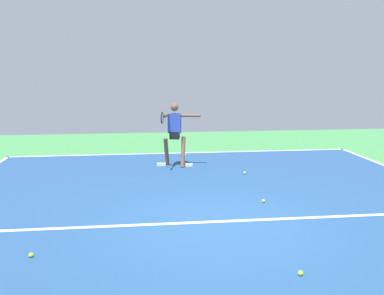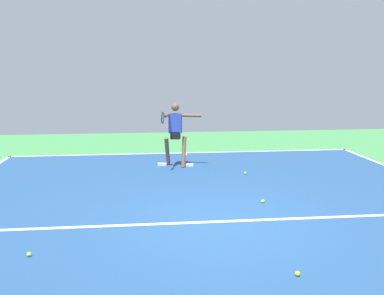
{
  "view_description": "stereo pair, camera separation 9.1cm",
  "coord_description": "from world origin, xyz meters",
  "px_view_note": "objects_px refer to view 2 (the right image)",
  "views": [
    {
      "loc": [
        1.29,
        6.78,
        2.55
      ],
      "look_at": [
        0.2,
        -2.19,
        0.9
      ],
      "focal_mm": 39.79,
      "sensor_mm": 36.0,
      "label": 1
    },
    {
      "loc": [
        1.2,
        6.79,
        2.55
      ],
      "look_at": [
        0.2,
        -2.19,
        0.9
      ],
      "focal_mm": 39.79,
      "sensor_mm": 36.0,
      "label": 2
    }
  ],
  "objects_px": {
    "tennis_ball_near_service_line": "(263,201)",
    "tennis_ball_by_baseline": "(29,254)",
    "tennis_ball_centre_court": "(245,173)",
    "tennis_ball_by_sideline": "(298,274)",
    "tennis_player": "(175,131)"
  },
  "relations": [
    {
      "from": "tennis_player",
      "to": "tennis_ball_near_service_line",
      "type": "relative_size",
      "value": 25.91
    },
    {
      "from": "tennis_ball_by_sideline",
      "to": "tennis_ball_by_baseline",
      "type": "height_order",
      "value": "same"
    },
    {
      "from": "tennis_ball_centre_court",
      "to": "tennis_ball_by_baseline",
      "type": "bearing_deg",
      "value": 46.53
    },
    {
      "from": "tennis_ball_centre_court",
      "to": "tennis_ball_near_service_line",
      "type": "relative_size",
      "value": 1.0
    },
    {
      "from": "tennis_player",
      "to": "tennis_ball_near_service_line",
      "type": "bearing_deg",
      "value": 126.7
    },
    {
      "from": "tennis_ball_near_service_line",
      "to": "tennis_ball_by_baseline",
      "type": "bearing_deg",
      "value": 27.34
    },
    {
      "from": "tennis_player",
      "to": "tennis_ball_near_service_line",
      "type": "height_order",
      "value": "tennis_player"
    },
    {
      "from": "tennis_player",
      "to": "tennis_ball_by_sideline",
      "type": "relative_size",
      "value": 25.91
    },
    {
      "from": "tennis_player",
      "to": "tennis_ball_by_baseline",
      "type": "xyz_separation_m",
      "value": [
        2.43,
        5.39,
        -0.93
      ]
    },
    {
      "from": "tennis_player",
      "to": "tennis_ball_by_sideline",
      "type": "distance_m",
      "value": 6.51
    },
    {
      "from": "tennis_ball_centre_court",
      "to": "tennis_player",
      "type": "bearing_deg",
      "value": -33.28
    },
    {
      "from": "tennis_ball_by_baseline",
      "to": "tennis_ball_near_service_line",
      "type": "xyz_separation_m",
      "value": [
        -3.89,
        -2.01,
        0.0
      ]
    },
    {
      "from": "tennis_ball_by_sideline",
      "to": "tennis_ball_by_baseline",
      "type": "xyz_separation_m",
      "value": [
        3.5,
        -0.96,
        0.0
      ]
    },
    {
      "from": "tennis_player",
      "to": "tennis_ball_centre_court",
      "type": "bearing_deg",
      "value": 160.11
    },
    {
      "from": "tennis_ball_centre_court",
      "to": "tennis_ball_by_baseline",
      "type": "height_order",
      "value": "same"
    }
  ]
}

